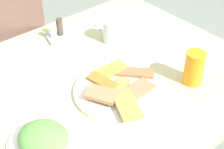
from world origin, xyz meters
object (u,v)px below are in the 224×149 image
object	(u,v)px
salad_plate_greens	(43,139)
drinking_glass	(112,31)
paper_napkin	(114,21)
spoon	(111,19)
dining_table	(108,91)
condiment_caddy	(57,33)
pide_platter	(119,89)
fork	(116,22)
soda_can	(194,68)
dining_chair	(2,55)

from	to	relation	value
salad_plate_greens	drinking_glass	xyz separation A→B (m)	(0.50, 0.30, 0.02)
paper_napkin	spoon	size ratio (longest dim) A/B	0.77
dining_table	paper_napkin	world-z (taller)	paper_napkin
dining_table	condiment_caddy	bearing A→B (deg)	90.30
pide_platter	drinking_glass	xyz separation A→B (m)	(0.19, 0.26, 0.03)
drinking_glass	fork	bearing A→B (deg)	41.90
drinking_glass	dining_table	bearing A→B (deg)	-134.35
soda_can	fork	world-z (taller)	soda_can
fork	condiment_caddy	xyz separation A→B (m)	(-0.27, 0.06, 0.02)
dining_table	condiment_caddy	distance (m)	0.34
drinking_glass	salad_plate_greens	bearing A→B (deg)	-149.57
dining_chair	paper_napkin	bearing A→B (deg)	-40.74
salad_plate_greens	spoon	bearing A→B (deg)	35.04
soda_can	spoon	world-z (taller)	soda_can
soda_can	spoon	xyz separation A→B (m)	(0.07, 0.52, -0.06)
drinking_glass	condiment_caddy	bearing A→B (deg)	134.32
condiment_caddy	soda_can	bearing A→B (deg)	-70.06
fork	condiment_caddy	size ratio (longest dim) A/B	1.73
soda_can	fork	size ratio (longest dim) A/B	0.65
fork	salad_plate_greens	bearing A→B (deg)	-150.52
paper_napkin	condiment_caddy	size ratio (longest dim) A/B	1.23
drinking_glass	fork	distance (m)	0.15
pide_platter	soda_can	world-z (taller)	soda_can
dining_chair	fork	distance (m)	0.58
fork	spoon	world-z (taller)	same
spoon	condiment_caddy	xyz separation A→B (m)	(-0.27, 0.03, 0.02)
dining_chair	dining_table	bearing A→B (deg)	-77.32
drinking_glass	paper_napkin	distance (m)	0.17
salad_plate_greens	spoon	distance (m)	0.75
dining_table	soda_can	distance (m)	0.33
paper_napkin	spoon	bearing A→B (deg)	90.00
soda_can	spoon	distance (m)	0.53
salad_plate_greens	fork	xyz separation A→B (m)	(0.61, 0.39, -0.02)
dining_chair	fork	bearing A→B (deg)	-42.16
pide_platter	condiment_caddy	xyz separation A→B (m)	(0.03, 0.42, 0.01)
salad_plate_greens	soda_can	xyz separation A→B (m)	(0.54, -0.09, 0.04)
salad_plate_greens	soda_can	world-z (taller)	soda_can
fork	dining_table	bearing A→B (deg)	-139.08
drinking_glass	pide_platter	bearing A→B (deg)	-125.86
salad_plate_greens	fork	size ratio (longest dim) A/B	1.12
dining_table	dining_chair	xyz separation A→B (m)	(-0.14, 0.63, -0.11)
salad_plate_greens	dining_chair	bearing A→B (deg)	74.98
dining_chair	drinking_glass	bearing A→B (deg)	-57.45
condiment_caddy	spoon	bearing A→B (deg)	-6.07
pide_platter	condiment_caddy	distance (m)	0.43
spoon	dining_table	bearing A→B (deg)	-130.37
pide_platter	drinking_glass	world-z (taller)	drinking_glass
dining_chair	soda_can	xyz separation A→B (m)	(0.34, -0.85, 0.25)
salad_plate_greens	paper_napkin	size ratio (longest dim) A/B	1.58
soda_can	condiment_caddy	size ratio (longest dim) A/B	1.13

